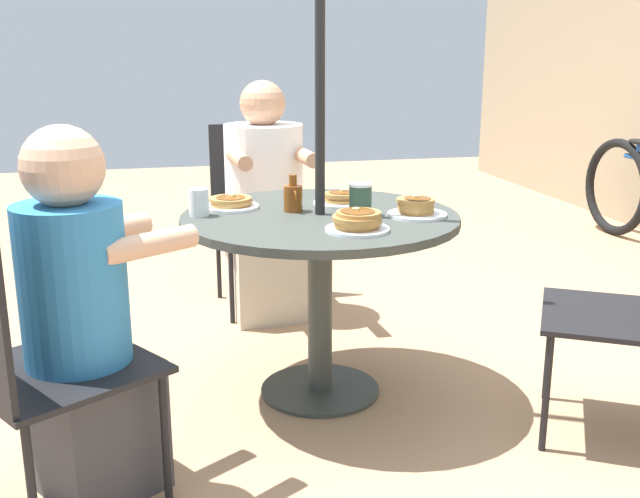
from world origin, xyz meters
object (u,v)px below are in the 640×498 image
at_px(diner_north, 85,329).
at_px(patio_chair_south, 258,205).
at_px(coffee_cup, 360,199).
at_px(pancake_plate_d, 231,203).
at_px(pancake_plate_b, 416,208).
at_px(pancake_plate_a, 341,200).
at_px(syrup_bottle, 293,197).
at_px(pancake_plate_c, 357,222).
at_px(patio_table, 320,245).
at_px(drinking_glass_a, 199,202).
at_px(patio_chair_north, 23,350).
at_px(diner_south, 266,212).

relative_size(diner_north, patio_chair_south, 1.20).
bearing_deg(coffee_cup, diner_north, -63.76).
bearing_deg(pancake_plate_d, pancake_plate_b, 65.55).
height_order(diner_north, pancake_plate_a, diner_north).
relative_size(pancake_plate_d, syrup_bottle, 1.56).
distance_m(patio_chair_south, pancake_plate_c, 1.47).
bearing_deg(pancake_plate_a, patio_table, -37.29).
relative_size(patio_chair_south, drinking_glass_a, 9.22).
distance_m(patio_chair_north, pancake_plate_b, 1.43).
bearing_deg(diner_south, coffee_cup, 97.76).
distance_m(diner_north, patio_chair_south, 1.84).
relative_size(patio_chair_south, syrup_bottle, 6.67).
xyz_separation_m(pancake_plate_a, coffee_cup, (0.21, 0.02, 0.04)).
bearing_deg(pancake_plate_d, patio_chair_north, -39.60).
relative_size(pancake_plate_d, coffee_cup, 1.87).
relative_size(patio_chair_south, pancake_plate_d, 4.27).
bearing_deg(pancake_plate_a, pancake_plate_b, 38.80).
xyz_separation_m(patio_chair_south, diner_south, (0.19, 0.01, 0.00)).
height_order(patio_chair_south, pancake_plate_d, patio_chair_south).
bearing_deg(pancake_plate_b, diner_south, -160.00).
relative_size(diner_south, pancake_plate_a, 5.34).
distance_m(pancake_plate_b, coffee_cup, 0.21).
distance_m(patio_chair_north, pancake_plate_a, 1.37).
bearing_deg(coffee_cup, pancake_plate_d, -117.07).
distance_m(pancake_plate_d, coffee_cup, 0.51).
relative_size(patio_table, pancake_plate_a, 4.74).
bearing_deg(patio_table, syrup_bottle, -129.64).
relative_size(diner_north, coffee_cup, 9.60).
relative_size(patio_chair_north, pancake_plate_b, 4.27).
height_order(pancake_plate_c, pancake_plate_d, pancake_plate_c).
xyz_separation_m(pancake_plate_c, syrup_bottle, (-0.36, -0.15, 0.02)).
height_order(diner_south, pancake_plate_b, diner_south).
height_order(patio_table, patio_chair_south, patio_chair_south).
bearing_deg(pancake_plate_c, patio_chair_south, -174.93).
relative_size(pancake_plate_c, coffee_cup, 1.87).
relative_size(diner_north, diner_south, 0.96).
bearing_deg(syrup_bottle, pancake_plate_d, -116.69).
xyz_separation_m(patio_table, coffee_cup, (0.05, 0.14, 0.18)).
xyz_separation_m(pancake_plate_b, drinking_glass_a, (-0.19, -0.78, 0.02)).
bearing_deg(diner_north, pancake_plate_c, 72.54).
bearing_deg(drinking_glass_a, patio_chair_north, -37.65).
distance_m(patio_table, pancake_plate_a, 0.24).
height_order(patio_chair_north, pancake_plate_b, patio_chair_north).
bearing_deg(patio_chair_north, pancake_plate_c, 75.45).
height_order(pancake_plate_a, pancake_plate_c, pancake_plate_c).
xyz_separation_m(patio_table, pancake_plate_a, (-0.16, 0.12, 0.14)).
relative_size(patio_chair_south, pancake_plate_a, 4.27).
bearing_deg(patio_chair_south, syrup_bottle, 85.59).
xyz_separation_m(patio_chair_south, syrup_bottle, (1.09, -0.02, 0.25)).
xyz_separation_m(patio_chair_north, pancake_plate_c, (-0.34, 1.04, 0.23)).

